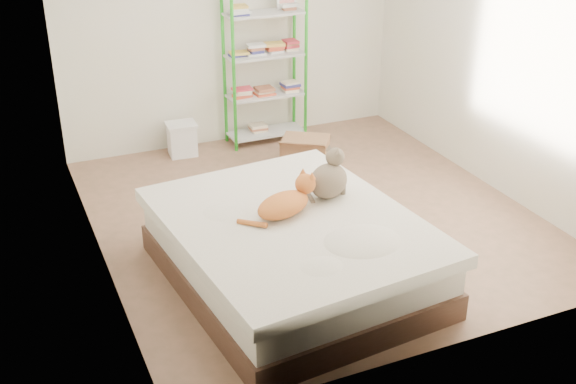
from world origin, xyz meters
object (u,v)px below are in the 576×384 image
orange_cat (283,202)px  shelf_unit (266,67)px  grey_cat (329,174)px  white_bin (182,139)px  cardboard_box (305,153)px  bed (292,251)px

orange_cat → shelf_unit: size_ratio=0.32×
grey_cat → white_bin: (-0.49, 2.56, -0.57)m
grey_cat → cardboard_box: 1.89m
bed → cardboard_box: bed is taller
bed → shelf_unit: 3.02m
bed → grey_cat: grey_cat is taller
bed → grey_cat: 0.67m
orange_cat → bed: bearing=-85.8°
grey_cat → cardboard_box: grey_cat is taller
bed → white_bin: bed is taller
bed → shelf_unit: (0.93, 2.82, 0.59)m
shelf_unit → white_bin: shelf_unit is taller
cardboard_box → white_bin: 1.38m
cardboard_box → white_bin: (-1.08, 0.86, 0.02)m
cardboard_box → white_bin: cardboard_box is taller
orange_cat → grey_cat: grey_cat is taller
cardboard_box → white_bin: bearing=174.9°
shelf_unit → white_bin: bearing=-178.2°
bed → orange_cat: 0.40m
grey_cat → cardboard_box: size_ratio=0.64×
orange_cat → cardboard_box: 2.18m
bed → white_bin: 2.79m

